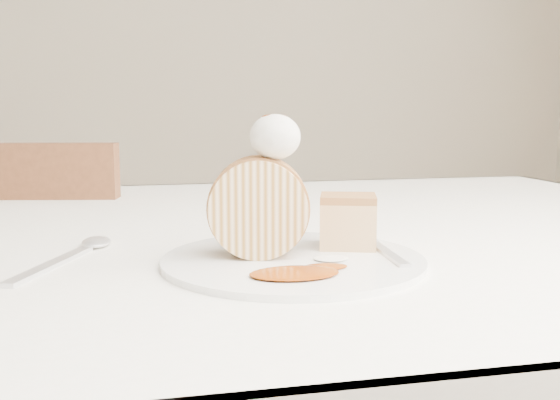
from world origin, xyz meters
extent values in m
cube|color=white|center=(0.00, 3.00, 1.40)|extent=(5.00, 0.10, 2.80)
cube|color=white|center=(0.00, 0.20, 0.73)|extent=(1.40, 0.90, 0.04)
cube|color=white|center=(0.00, 0.65, 0.61)|extent=(1.40, 0.01, 0.28)
cylinder|color=brown|center=(0.62, 0.57, 0.35)|extent=(0.06, 0.06, 0.71)
cube|color=brown|center=(-0.28, 0.69, 0.40)|extent=(0.46, 0.46, 0.04)
cylinder|color=white|center=(0.05, 0.01, 0.75)|extent=(0.30, 0.30, 0.01)
cylinder|color=beige|center=(0.02, 0.02, 0.80)|extent=(0.10, 0.06, 0.09)
cube|color=#A3693D|center=(0.11, 0.04, 0.78)|extent=(0.06, 0.06, 0.04)
ellipsoid|color=white|center=(0.04, 0.02, 0.86)|extent=(0.05, 0.05, 0.04)
ellipsoid|color=#883205|center=(0.04, 0.02, 0.89)|extent=(0.02, 0.02, 0.01)
cube|color=silver|center=(0.14, 0.00, 0.76)|extent=(0.03, 0.14, 0.00)
cube|color=silver|center=(-0.16, 0.04, 0.75)|extent=(0.08, 0.16, 0.00)
camera|label=1|loc=(-0.07, -0.53, 0.89)|focal=40.00mm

